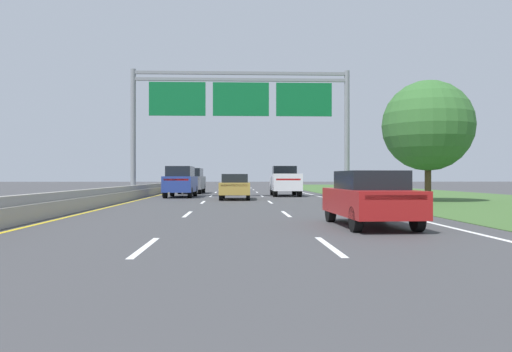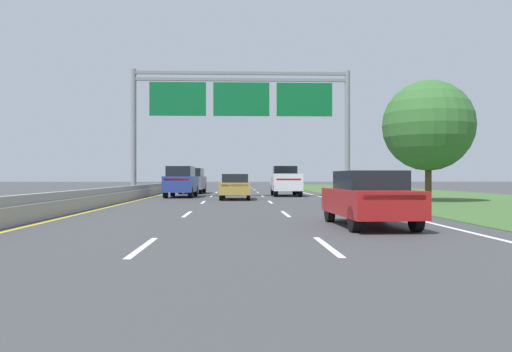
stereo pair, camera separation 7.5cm
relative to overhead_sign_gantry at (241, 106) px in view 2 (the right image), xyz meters
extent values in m
plane|color=#3D3D3F|center=(-0.30, -0.39, -6.27)|extent=(220.00, 220.00, 0.00)
cube|color=white|center=(-2.15, -24.89, -6.26)|extent=(0.14, 3.00, 0.01)
cube|color=white|center=(-2.15, -15.89, -6.26)|extent=(0.14, 3.00, 0.01)
cube|color=white|center=(-2.15, -6.89, -6.26)|extent=(0.14, 3.00, 0.01)
cube|color=white|center=(-2.15, 2.11, -6.26)|extent=(0.14, 3.00, 0.01)
cube|color=white|center=(-2.15, 11.11, -6.26)|extent=(0.14, 3.00, 0.01)
cube|color=white|center=(-2.15, 20.11, -6.26)|extent=(0.14, 3.00, 0.01)
cube|color=white|center=(-2.15, 29.11, -6.26)|extent=(0.14, 3.00, 0.01)
cube|color=white|center=(-2.15, 38.11, -6.26)|extent=(0.14, 3.00, 0.01)
cube|color=white|center=(-2.15, 47.11, -6.26)|extent=(0.14, 3.00, 0.01)
cube|color=white|center=(1.55, -24.89, -6.26)|extent=(0.14, 3.00, 0.01)
cube|color=white|center=(1.55, -15.89, -6.26)|extent=(0.14, 3.00, 0.01)
cube|color=white|center=(1.55, -6.89, -6.26)|extent=(0.14, 3.00, 0.01)
cube|color=white|center=(1.55, 2.11, -6.26)|extent=(0.14, 3.00, 0.01)
cube|color=white|center=(1.55, 11.11, -6.26)|extent=(0.14, 3.00, 0.01)
cube|color=white|center=(1.55, 20.11, -6.26)|extent=(0.14, 3.00, 0.01)
cube|color=white|center=(1.55, 29.11, -6.26)|extent=(0.14, 3.00, 0.01)
cube|color=white|center=(1.55, 38.11, -6.26)|extent=(0.14, 3.00, 0.01)
cube|color=white|center=(1.55, 47.11, -6.26)|extent=(0.14, 3.00, 0.01)
cube|color=white|center=(5.60, -0.39, -6.26)|extent=(0.16, 106.00, 0.01)
cube|color=gold|center=(-6.20, -0.39, -6.26)|extent=(0.16, 106.00, 0.01)
cube|color=#3D602D|center=(13.65, -0.39, -6.26)|extent=(14.00, 110.00, 0.02)
cube|color=#99968E|center=(-6.90, -0.39, -5.99)|extent=(0.60, 110.00, 0.55)
cube|color=#99968E|center=(-6.90, -0.39, -5.57)|extent=(0.25, 110.00, 0.30)
cylinder|color=gray|center=(-7.35, 0.08, -1.89)|extent=(0.36, 0.36, 8.76)
cylinder|color=gray|center=(7.35, 0.08, -1.89)|extent=(0.36, 0.36, 8.76)
cube|color=gray|center=(0.00, 0.08, 2.27)|extent=(14.70, 0.24, 0.20)
cube|color=gray|center=(0.00, 0.08, 1.82)|extent=(14.70, 0.24, 0.20)
cube|color=#0C602D|center=(-4.33, -0.10, 0.44)|extent=(3.83, 0.12, 2.29)
cube|color=#0C602D|center=(0.00, -0.10, 0.44)|extent=(3.83, 0.12, 2.29)
cube|color=#0C602D|center=(4.33, -0.10, 0.44)|extent=(3.83, 0.12, 2.29)
cube|color=silver|center=(3.27, 2.39, -5.35)|extent=(2.08, 5.43, 1.00)
cube|color=black|center=(3.29, 3.24, -4.46)|extent=(1.75, 1.93, 0.78)
cube|color=#B21414|center=(3.24, -0.27, -5.05)|extent=(1.68, 0.10, 0.12)
cube|color=silver|center=(3.25, 0.66, -4.75)|extent=(2.03, 1.97, 0.20)
cylinder|color=black|center=(2.45, 4.24, -5.85)|extent=(0.31, 0.84, 0.84)
cylinder|color=black|center=(4.15, 4.21, -5.85)|extent=(0.31, 0.84, 0.84)
cylinder|color=black|center=(2.40, 0.56, -5.85)|extent=(0.31, 0.84, 0.84)
cylinder|color=black|center=(4.10, 0.54, -5.85)|extent=(0.31, 0.84, 0.84)
cube|color=slate|center=(-4.03, 8.04, -5.36)|extent=(2.03, 4.75, 1.05)
cube|color=black|center=(-4.04, 7.89, -4.50)|extent=(1.72, 3.05, 0.68)
cube|color=#B21414|center=(-4.10, 5.73, -5.05)|extent=(1.60, 0.13, 0.12)
cylinder|color=black|center=(-4.81, 9.66, -5.89)|extent=(0.28, 0.77, 0.76)
cylinder|color=black|center=(-3.17, 9.61, -5.89)|extent=(0.28, 0.77, 0.76)
cylinder|color=black|center=(-4.90, 6.46, -5.89)|extent=(0.28, 0.77, 0.76)
cylinder|color=black|center=(-3.26, 6.42, -5.89)|extent=(0.28, 0.77, 0.76)
cube|color=navy|center=(-4.13, 0.22, -5.36)|extent=(2.01, 4.74, 1.05)
cube|color=black|center=(-4.14, 0.07, -4.50)|extent=(1.70, 3.04, 0.68)
cube|color=#B21414|center=(-4.19, -2.09, -5.05)|extent=(1.60, 0.12, 0.12)
cylinder|color=black|center=(-4.92, 1.84, -5.89)|extent=(0.28, 0.77, 0.76)
cylinder|color=black|center=(-3.28, 1.80, -5.89)|extent=(0.28, 0.77, 0.76)
cylinder|color=black|center=(-4.99, -1.36, -5.89)|extent=(0.28, 0.77, 0.76)
cylinder|color=black|center=(-3.35, -1.39, -5.89)|extent=(0.28, 0.77, 0.76)
cube|color=#A38438|center=(-0.39, -3.41, -5.58)|extent=(1.90, 4.43, 0.72)
cube|color=black|center=(-0.40, -3.46, -4.96)|extent=(1.61, 2.33, 0.52)
cube|color=#B21414|center=(-0.43, -5.57, -5.36)|extent=(1.53, 0.11, 0.12)
cylinder|color=black|center=(-1.17, -1.90, -5.94)|extent=(0.23, 0.66, 0.66)
cylinder|color=black|center=(0.43, -1.93, -5.94)|extent=(0.23, 0.66, 0.66)
cylinder|color=black|center=(-1.22, -4.89, -5.94)|extent=(0.23, 0.66, 0.66)
cylinder|color=black|center=(0.38, -4.92, -5.94)|extent=(0.23, 0.66, 0.66)
cube|color=maroon|center=(3.45, -20.81, -5.58)|extent=(1.95, 4.45, 0.72)
cube|color=black|center=(3.45, -20.86, -4.96)|extent=(1.63, 2.35, 0.52)
cube|color=#B21414|center=(3.51, -22.96, -5.36)|extent=(1.53, 0.13, 0.12)
cylinder|color=black|center=(2.60, -19.33, -5.94)|extent=(0.24, 0.67, 0.66)
cylinder|color=black|center=(4.20, -19.29, -5.94)|extent=(0.24, 0.67, 0.66)
cylinder|color=black|center=(2.69, -22.32, -5.94)|extent=(0.24, 0.67, 0.66)
cylinder|color=black|center=(4.29, -22.28, -5.94)|extent=(0.24, 0.67, 0.66)
cylinder|color=#4C3823|center=(10.52, -6.57, -5.14)|extent=(0.36, 0.36, 2.25)
sphere|color=#33662D|center=(10.52, -6.57, -1.97)|extent=(5.11, 5.11, 5.11)
camera|label=1|loc=(-0.34, -35.18, -4.86)|focal=36.03mm
camera|label=2|loc=(-0.26, -35.19, -4.86)|focal=36.03mm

